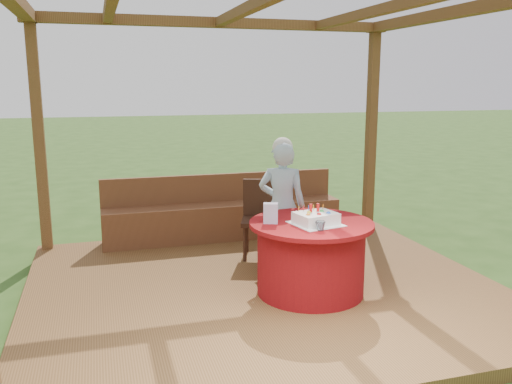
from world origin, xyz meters
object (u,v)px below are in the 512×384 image
(table, at_px, (311,257))
(gift_bag, at_px, (271,213))
(chair, at_px, (261,215))
(birthday_cake, at_px, (316,218))
(bench, at_px, (223,217))
(drinking_glass, at_px, (320,226))
(elderly_woman, at_px, (282,204))

(table, distance_m, gift_bag, 0.57)
(chair, distance_m, birthday_cake, 1.35)
(table, relative_size, chair, 1.33)
(bench, distance_m, drinking_glass, 2.40)
(gift_bag, relative_size, drinking_glass, 2.07)
(birthday_cake, bearing_deg, table, 94.48)
(bench, relative_size, gift_bag, 16.20)
(gift_bag, bearing_deg, chair, 96.82)
(gift_bag, height_order, drinking_glass, gift_bag)
(drinking_glass, bearing_deg, chair, 92.83)
(gift_bag, bearing_deg, drinking_glass, -27.85)
(bench, bearing_deg, elderly_woman, -75.53)
(table, height_order, gift_bag, gift_bag)
(bench, xyz_separation_m, drinking_glass, (0.33, -2.34, 0.47))
(table, xyz_separation_m, gift_bag, (-0.37, 0.07, 0.43))
(chair, height_order, elderly_woman, elderly_woman)
(bench, height_order, elderly_woman, elderly_woman)
(elderly_woman, height_order, gift_bag, elderly_woman)
(table, height_order, drinking_glass, drinking_glass)
(chair, relative_size, gift_bag, 4.67)
(table, bearing_deg, bench, 100.17)
(chair, height_order, birthday_cake, birthday_cake)
(elderly_woman, relative_size, gift_bag, 7.56)
(elderly_woman, bearing_deg, drinking_glass, -90.48)
(table, relative_size, drinking_glass, 12.86)
(bench, relative_size, drinking_glass, 33.60)
(chair, height_order, gift_bag, gift_bag)
(elderly_woman, distance_m, gift_bag, 0.76)
(chair, bearing_deg, gift_bag, -102.60)
(elderly_woman, relative_size, birthday_cake, 2.93)
(elderly_woman, xyz_separation_m, gift_bag, (-0.34, -0.67, 0.08))
(elderly_woman, distance_m, birthday_cake, 0.83)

